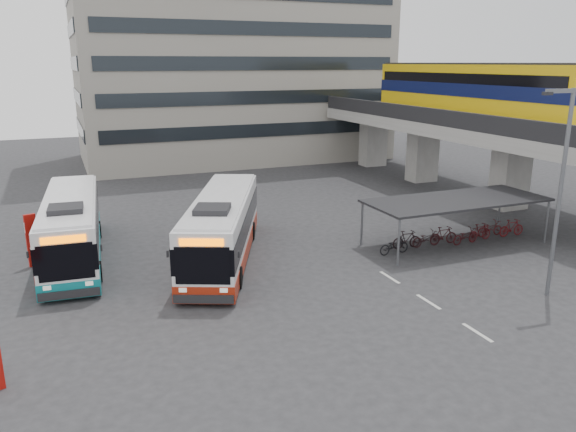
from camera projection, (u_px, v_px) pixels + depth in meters
name	position (u px, v px, depth m)	size (l,w,h in m)	color
ground	(342.00, 285.00, 25.27)	(120.00, 120.00, 0.00)	#28282B
viaduct	(472.00, 112.00, 40.86)	(8.00, 32.00, 9.68)	gray
bike_shelter	(454.00, 221.00, 30.72)	(10.00, 4.00, 2.54)	#595B60
office_block	(231.00, 33.00, 56.25)	(30.00, 15.00, 25.00)	gray
road_markings	(429.00, 302.00, 23.52)	(0.15, 7.60, 0.01)	beige
bus_main	(222.00, 228.00, 28.24)	(7.16, 11.97, 3.53)	white
bus_teal	(72.00, 228.00, 28.36)	(3.42, 11.89, 3.47)	white
pedestrian	(212.00, 248.00, 27.75)	(0.61, 0.40, 1.66)	black
lamp_post	(559.00, 182.00, 22.93)	(1.54, 0.29, 8.74)	#595B60
sign_totem_mid	(39.00, 266.00, 23.92)	(0.54, 0.30, 2.55)	#A10F09
sign_totem_north	(32.00, 240.00, 27.33)	(0.56, 0.33, 2.64)	#A10F09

